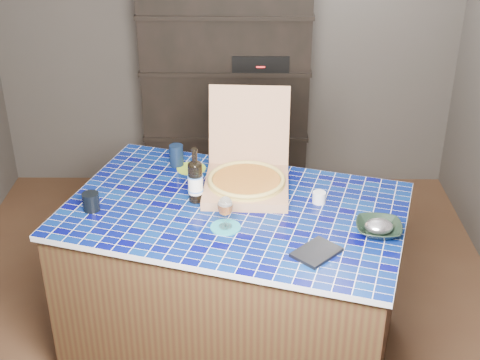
{
  "coord_description": "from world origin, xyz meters",
  "views": [
    {
      "loc": [
        0.15,
        -3.15,
        2.61
      ],
      "look_at": [
        0.12,
        0.0,
        0.92
      ],
      "focal_mm": 50.0,
      "sensor_mm": 36.0,
      "label": 1
    }
  ],
  "objects_px": {
    "kitchen_island": "(235,282)",
    "mead_bottle": "(195,181)",
    "wine_glass": "(225,207)",
    "dvd_case": "(317,252)",
    "bowl": "(379,229)",
    "pizza_box": "(247,177)"
  },
  "relations": [
    {
      "from": "kitchen_island",
      "to": "mead_bottle",
      "type": "bearing_deg",
      "value": 177.14
    },
    {
      "from": "wine_glass",
      "to": "dvd_case",
      "type": "height_order",
      "value": "wine_glass"
    },
    {
      "from": "bowl",
      "to": "dvd_case",
      "type": "bearing_deg",
      "value": -150.68
    },
    {
      "from": "dvd_case",
      "to": "bowl",
      "type": "height_order",
      "value": "bowl"
    },
    {
      "from": "kitchen_island",
      "to": "dvd_case",
      "type": "xyz_separation_m",
      "value": [
        0.37,
        -0.4,
        0.46
      ]
    },
    {
      "from": "pizza_box",
      "to": "dvd_case",
      "type": "bearing_deg",
      "value": -59.63
    },
    {
      "from": "pizza_box",
      "to": "wine_glass",
      "type": "distance_m",
      "value": 0.4
    },
    {
      "from": "pizza_box",
      "to": "mead_bottle",
      "type": "distance_m",
      "value": 0.29
    },
    {
      "from": "dvd_case",
      "to": "wine_glass",
      "type": "bearing_deg",
      "value": -163.04
    },
    {
      "from": "dvd_case",
      "to": "kitchen_island",
      "type": "bearing_deg",
      "value": 177.19
    },
    {
      "from": "mead_bottle",
      "to": "kitchen_island",
      "type": "bearing_deg",
      "value": -19.53
    },
    {
      "from": "pizza_box",
      "to": "wine_glass",
      "type": "xyz_separation_m",
      "value": [
        -0.1,
        -0.39,
        0.05
      ]
    },
    {
      "from": "kitchen_island",
      "to": "bowl",
      "type": "height_order",
      "value": "bowl"
    },
    {
      "from": "pizza_box",
      "to": "bowl",
      "type": "height_order",
      "value": "pizza_box"
    },
    {
      "from": "mead_bottle",
      "to": "wine_glass",
      "type": "height_order",
      "value": "mead_bottle"
    },
    {
      "from": "pizza_box",
      "to": "dvd_case",
      "type": "relative_size",
      "value": 2.65
    },
    {
      "from": "wine_glass",
      "to": "dvd_case",
      "type": "distance_m",
      "value": 0.48
    },
    {
      "from": "kitchen_island",
      "to": "dvd_case",
      "type": "distance_m",
      "value": 0.72
    },
    {
      "from": "kitchen_island",
      "to": "wine_glass",
      "type": "bearing_deg",
      "value": -85.11
    },
    {
      "from": "mead_bottle",
      "to": "wine_glass",
      "type": "relative_size",
      "value": 1.79
    },
    {
      "from": "pizza_box",
      "to": "mead_bottle",
      "type": "relative_size",
      "value": 1.87
    },
    {
      "from": "mead_bottle",
      "to": "pizza_box",
      "type": "bearing_deg",
      "value": 26.69
    }
  ]
}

